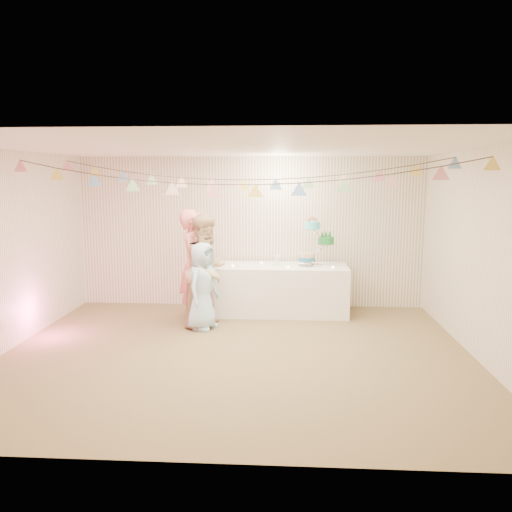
# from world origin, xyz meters

# --- Properties ---
(floor) EXTENTS (6.00, 6.00, 0.00)m
(floor) POSITION_xyz_m (0.00, 0.00, 0.00)
(floor) COLOR brown
(floor) RESTS_ON ground
(ceiling) EXTENTS (6.00, 6.00, 0.00)m
(ceiling) POSITION_xyz_m (0.00, 0.00, 2.60)
(ceiling) COLOR white
(ceiling) RESTS_ON ground
(back_wall) EXTENTS (6.00, 6.00, 0.00)m
(back_wall) POSITION_xyz_m (0.00, 2.50, 1.30)
(back_wall) COLOR white
(back_wall) RESTS_ON ground
(front_wall) EXTENTS (6.00, 6.00, 0.00)m
(front_wall) POSITION_xyz_m (0.00, -2.50, 1.30)
(front_wall) COLOR white
(front_wall) RESTS_ON ground
(left_wall) EXTENTS (5.00, 5.00, 0.00)m
(left_wall) POSITION_xyz_m (-3.00, 0.00, 1.30)
(left_wall) COLOR white
(left_wall) RESTS_ON ground
(right_wall) EXTENTS (5.00, 5.00, 0.00)m
(right_wall) POSITION_xyz_m (3.00, 0.00, 1.30)
(right_wall) COLOR white
(right_wall) RESTS_ON ground
(table) EXTENTS (2.15, 0.86, 0.81)m
(table) POSITION_xyz_m (0.56, 2.00, 0.40)
(table) COLOR white
(table) RESTS_ON floor
(cake_stand) EXTENTS (0.67, 0.39, 0.75)m
(cake_stand) POSITION_xyz_m (1.11, 2.05, 1.12)
(cake_stand) COLOR silver
(cake_stand) RESTS_ON table
(cake_bottom) EXTENTS (0.31, 0.31, 0.15)m
(cake_bottom) POSITION_xyz_m (0.96, 1.99, 0.84)
(cake_bottom) COLOR teal
(cake_bottom) RESTS_ON cake_stand
(cake_middle) EXTENTS (0.27, 0.27, 0.22)m
(cake_middle) POSITION_xyz_m (1.29, 2.14, 1.11)
(cake_middle) COLOR #1A7A2D
(cake_middle) RESTS_ON cake_stand
(cake_top_tier) EXTENTS (0.25, 0.25, 0.19)m
(cake_top_tier) POSITION_xyz_m (1.05, 2.02, 1.38)
(cake_top_tier) COLOR #4BE1EC
(cake_top_tier) RESTS_ON cake_stand
(platter) EXTENTS (0.32, 0.32, 0.02)m
(platter) POSITION_xyz_m (0.09, 1.95, 0.76)
(platter) COLOR white
(platter) RESTS_ON table
(posy) EXTENTS (0.15, 0.15, 0.17)m
(posy) POSITION_xyz_m (0.46, 2.05, 0.84)
(posy) COLOR white
(posy) RESTS_ON table
(person_adult_a) EXTENTS (0.42, 0.64, 1.76)m
(person_adult_a) POSITION_xyz_m (-0.82, 1.47, 0.88)
(person_adult_a) COLOR #EB7C7A
(person_adult_a) RESTS_ON floor
(person_adult_b) EXTENTS (0.95, 1.03, 1.71)m
(person_adult_b) POSITION_xyz_m (-0.57, 1.24, 0.85)
(person_adult_b) COLOR tan
(person_adult_b) RESTS_ON floor
(person_child) EXTENTS (0.62, 0.75, 1.31)m
(person_child) POSITION_xyz_m (-0.61, 1.06, 0.65)
(person_child) COLOR #B2E0FC
(person_child) RESTS_ON floor
(bunting_back) EXTENTS (5.60, 1.10, 0.40)m
(bunting_back) POSITION_xyz_m (0.00, 1.10, 2.35)
(bunting_back) COLOR pink
(bunting_back) RESTS_ON ceiling
(bunting_front) EXTENTS (5.60, 0.90, 0.36)m
(bunting_front) POSITION_xyz_m (0.00, -0.20, 2.32)
(bunting_front) COLOR #72A5E5
(bunting_front) RESTS_ON ceiling
(tealight_0) EXTENTS (0.04, 0.04, 0.03)m
(tealight_0) POSITION_xyz_m (-0.24, 1.85, 0.82)
(tealight_0) COLOR #FFD88C
(tealight_0) RESTS_ON table
(tealight_1) EXTENTS (0.04, 0.04, 0.03)m
(tealight_1) POSITION_xyz_m (0.21, 2.18, 0.82)
(tealight_1) COLOR #FFD88C
(tealight_1) RESTS_ON table
(tealight_2) EXTENTS (0.04, 0.04, 0.03)m
(tealight_2) POSITION_xyz_m (0.66, 1.78, 0.82)
(tealight_2) COLOR #FFD88C
(tealight_2) RESTS_ON table
(tealight_3) EXTENTS (0.04, 0.04, 0.03)m
(tealight_3) POSITION_xyz_m (0.91, 2.22, 0.82)
(tealight_3) COLOR #FFD88C
(tealight_3) RESTS_ON table
(tealight_4) EXTENTS (0.04, 0.04, 0.03)m
(tealight_4) POSITION_xyz_m (1.38, 1.82, 0.82)
(tealight_4) COLOR #FFD88C
(tealight_4) RESTS_ON table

